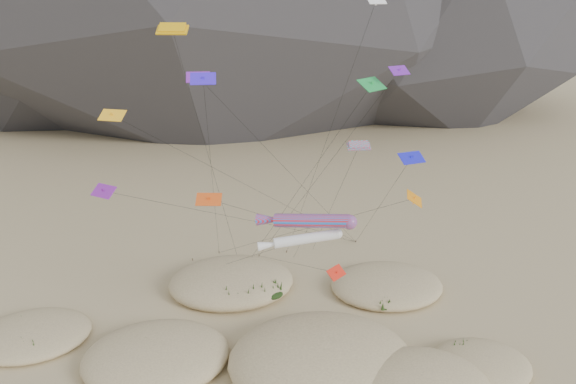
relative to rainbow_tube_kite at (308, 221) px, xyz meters
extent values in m
ellipsoid|color=#CCB789|center=(-13.40, -0.66, -11.52)|extent=(12.72, 10.81, 3.03)
ellipsoid|color=#CCB789|center=(0.41, -3.83, -11.21)|extent=(15.80, 13.43, 4.40)
ellipsoid|color=#CCB789|center=(13.76, -6.27, -11.72)|extent=(8.83, 7.50, 2.13)
ellipsoid|color=#CCB789|center=(-6.01, 11.37, -11.48)|extent=(13.49, 11.47, 3.22)
ellipsoid|color=#CCB789|center=(10.47, 8.13, -11.66)|extent=(12.14, 10.32, 2.39)
ellipsoid|color=#CCB789|center=(-24.97, 4.95, -11.75)|extent=(10.63, 9.03, 1.98)
ellipsoid|color=black|center=(-14.10, -0.74, -11.40)|extent=(2.51, 2.15, 0.75)
ellipsoid|color=black|center=(-11.05, 0.75, -11.50)|extent=(2.34, 2.00, 0.70)
ellipsoid|color=black|center=(-0.42, -3.69, -11.10)|extent=(3.31, 2.83, 0.99)
ellipsoid|color=black|center=(2.24, 0.63, -11.20)|extent=(2.89, 2.47, 0.87)
ellipsoid|color=black|center=(-1.70, -6.03, -11.30)|extent=(2.17, 1.85, 0.65)
ellipsoid|color=black|center=(13.20, -4.20, -11.60)|extent=(2.63, 2.25, 0.79)
ellipsoid|color=black|center=(-5.02, 8.37, -11.20)|extent=(3.38, 2.90, 1.02)
ellipsoid|color=black|center=(-2.11, 7.68, -11.30)|extent=(2.34, 2.01, 0.70)
ellipsoid|color=black|center=(10.98, 8.59, -11.50)|extent=(2.64, 2.26, 0.79)
ellipsoid|color=black|center=(9.01, 4.15, -11.60)|extent=(2.24, 1.91, 0.67)
ellipsoid|color=black|center=(-25.39, 6.22, -11.70)|extent=(2.64, 2.26, 0.79)
ellipsoid|color=black|center=(-24.38, 2.50, -11.80)|extent=(2.22, 1.90, 0.67)
cylinder|color=#3F2D1E|center=(-4.39, 15.22, -12.05)|extent=(0.08, 0.08, 0.30)
cylinder|color=#3F2D1E|center=(-2.15, 18.42, -12.05)|extent=(0.08, 0.08, 0.30)
cylinder|color=#3F2D1E|center=(-1.39, 13.79, -12.05)|extent=(0.08, 0.08, 0.30)
cylinder|color=#3F2D1E|center=(1.31, 18.77, -12.05)|extent=(0.08, 0.08, 0.30)
cylinder|color=#3F2D1E|center=(7.67, 13.23, -12.05)|extent=(0.08, 0.08, 0.30)
cylinder|color=#3F2D1E|center=(-6.90, 20.09, -12.05)|extent=(0.08, 0.08, 0.30)
cylinder|color=#3F2D1E|center=(10.59, 20.29, -12.05)|extent=(0.08, 0.08, 0.30)
cylinder|color=#3F2D1E|center=(-10.13, 18.58, -12.05)|extent=(0.08, 0.08, 0.30)
cylinder|color=#FF1A1F|center=(0.27, -0.14, 0.04)|extent=(6.42, 3.93, 1.86)
sphere|color=#FF1A1F|center=(3.18, -1.55, 0.30)|extent=(1.25, 1.25, 1.25)
cone|color=#FF1A1F|center=(-2.93, 1.41, -0.29)|extent=(2.88, 2.13, 1.33)
cylinder|color=black|center=(1.12, 8.65, -6.08)|extent=(1.72, 17.59, 12.26)
cylinder|color=silver|center=(-0.36, -0.86, -1.24)|extent=(5.49, 1.04, 1.24)
sphere|color=silver|center=(2.35, -0.77, -1.02)|extent=(0.91, 0.91, 0.91)
cone|color=silver|center=(-3.34, -0.95, -1.51)|extent=(2.24, 0.85, 0.93)
cylinder|color=black|center=(-4.20, 7.60, -6.72)|extent=(7.72, 16.94, 10.98)
cube|color=#DCA00B|center=(-10.38, 7.55, 15.15)|extent=(2.85, 1.70, 0.79)
cube|color=#DCA00B|center=(-10.38, 7.55, 15.35)|extent=(2.40, 1.37, 0.77)
cylinder|color=black|center=(-7.56, 12.88, 1.47)|extent=(5.67, 10.69, 27.36)
cube|color=#FE1A3C|center=(6.54, 7.72, 4.09)|extent=(2.33, 1.10, 0.63)
cube|color=#FE1A3C|center=(6.54, 7.72, 4.30)|extent=(1.97, 0.88, 0.63)
cylinder|color=black|center=(5.61, 13.43, -4.05)|extent=(1.88, 11.46, 16.31)
cube|color=#16923C|center=(7.05, 6.22, 10.29)|extent=(3.14, 2.87, 0.98)
cube|color=#16923C|center=(7.05, 6.22, 10.14)|extent=(0.42, 0.41, 0.97)
cylinder|color=black|center=(1.33, 10.72, -0.93)|extent=(11.47, 9.03, 22.45)
cube|color=yellow|center=(-15.93, 6.65, 8.20)|extent=(2.53, 2.00, 0.79)
cube|color=yellow|center=(-15.93, 6.65, 8.05)|extent=(0.33, 0.30, 0.77)
cylinder|color=black|center=(-2.67, 13.47, -1.98)|extent=(26.54, 13.67, 20.37)
cube|color=#D24913|center=(-8.16, 2.39, 1.56)|extent=(2.36, 1.55, 0.79)
cube|color=#D24913|center=(-8.16, 2.39, 1.41)|extent=(0.30, 0.26, 0.75)
cylinder|color=black|center=(1.21, 11.34, -5.29)|extent=(18.77, 17.92, 13.74)
cube|color=#1819D3|center=(9.35, 1.32, 4.69)|extent=(2.41, 1.65, 0.75)
cube|color=#1819D3|center=(9.35, 1.32, 4.54)|extent=(0.30, 0.24, 0.77)
cylinder|color=black|center=(9.97, 10.81, -3.73)|extent=(1.26, 18.99, 16.86)
cube|color=white|center=(7.44, 7.34, 17.48)|extent=(1.82, 1.15, 0.67)
cube|color=white|center=(7.44, 7.34, 17.33)|extent=(0.24, 0.24, 0.58)
cylinder|color=black|center=(4.37, 13.05, 2.67)|extent=(6.16, 11.46, 29.64)
cube|color=red|center=(2.48, -0.44, -4.91)|extent=(1.99, 1.85, 0.78)
cube|color=red|center=(2.48, -0.44, -5.06)|extent=(0.34, 0.34, 0.61)
cylinder|color=black|center=(0.17, 8.99, -8.53)|extent=(4.66, 18.88, 7.26)
cube|color=purple|center=(-8.44, 7.84, 11.08)|extent=(2.14, 1.17, 0.84)
cube|color=purple|center=(-8.44, 7.84, 10.93)|extent=(0.27, 0.28, 0.71)
cylinder|color=black|center=(1.07, 14.07, -0.53)|extent=(19.06, 12.48, 23.25)
cube|color=purple|center=(-17.21, 5.70, 1.69)|extent=(2.44, 2.27, 0.86)
cube|color=purple|center=(-17.21, 5.70, 1.54)|extent=(0.37, 0.37, 0.76)
cylinder|color=black|center=(-3.31, 13.00, -5.23)|extent=(27.82, 14.62, 13.86)
cube|color=orange|center=(9.23, -0.22, 1.52)|extent=(2.04, 2.69, 0.82)
cube|color=orange|center=(9.23, -0.22, 1.37)|extent=(0.30, 0.34, 0.83)
cylinder|color=black|center=(1.16, 9.93, -5.32)|extent=(16.16, 20.34, 13.69)
cube|color=#661CA8|center=(9.57, 6.26, 11.46)|extent=(2.10, 1.52, 0.74)
cube|color=#661CA8|center=(9.57, 6.26, 11.31)|extent=(0.29, 0.29, 0.64)
cylinder|color=black|center=(3.71, 12.34, -0.34)|extent=(11.75, 12.19, 23.63)
cube|color=#371CF0|center=(-8.08, 4.69, 11.41)|extent=(2.20, 1.19, 0.89)
cube|color=#371CF0|center=(-8.08, 4.69, 11.26)|extent=(0.28, 0.31, 0.71)
cylinder|color=black|center=(-7.49, 12.39, -0.37)|extent=(1.20, 15.43, 23.58)
camera|label=1|loc=(-9.04, -42.71, 18.48)|focal=35.00mm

